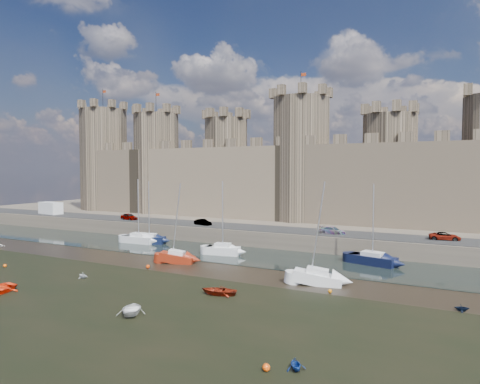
{
  "coord_description": "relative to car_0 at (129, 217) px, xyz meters",
  "views": [
    {
      "loc": [
        28.9,
        -29.15,
        12.08
      ],
      "look_at": [
        2.55,
        22.0,
        9.06
      ],
      "focal_mm": 32.0,
      "sensor_mm": 36.0,
      "label": 1
    }
  ],
  "objects": [
    {
      "name": "ground",
      "position": [
        26.84,
        -33.01,
        -3.15
      ],
      "size": [
        160.0,
        160.0,
        0.0
      ],
      "primitive_type": "plane",
      "color": "black",
      "rests_on": "ground"
    },
    {
      "name": "seaweed_patch",
      "position": [
        26.84,
        -39.01,
        -3.15
      ],
      "size": [
        70.0,
        34.0,
        0.01
      ],
      "primitive_type": "cube",
      "color": "black",
      "rests_on": "ground"
    },
    {
      "name": "water_channel",
      "position": [
        26.84,
        -9.01,
        -3.11
      ],
      "size": [
        160.0,
        12.0,
        0.08
      ],
      "primitive_type": "cube",
      "color": "black",
      "rests_on": "ground"
    },
    {
      "name": "quay",
      "position": [
        26.84,
        26.99,
        -1.9
      ],
      "size": [
        160.0,
        60.0,
        2.5
      ],
      "primitive_type": "cube",
      "color": "#4C443A",
      "rests_on": "ground"
    },
    {
      "name": "road",
      "position": [
        26.84,
        0.99,
        -0.6
      ],
      "size": [
        160.0,
        7.0,
        0.1
      ],
      "primitive_type": "cube",
      "color": "black",
      "rests_on": "quay"
    },
    {
      "name": "castle",
      "position": [
        26.21,
        14.99,
        8.52
      ],
      "size": [
        108.5,
        11.0,
        29.0
      ],
      "color": "#42382B",
      "rests_on": "quay"
    },
    {
      "name": "car_0",
      "position": [
        0.0,
        0.0,
        0.0
      ],
      "size": [
        4.1,
        2.39,
        1.31
      ],
      "primitive_type": "imported",
      "rotation": [
        0.0,
        0.0,
        1.34
      ],
      "color": "gray",
      "rests_on": "quay"
    },
    {
      "name": "car_1",
      "position": [
        16.7,
        -0.32,
        -0.1
      ],
      "size": [
        3.52,
        1.93,
        1.1
      ],
      "primitive_type": "imported",
      "rotation": [
        0.0,
        0.0,
        1.33
      ],
      "color": "gray",
      "rests_on": "quay"
    },
    {
      "name": "car_2",
      "position": [
        39.16,
        0.09,
        -0.09
      ],
      "size": [
        4.07,
        2.17,
        1.12
      ],
      "primitive_type": "imported",
      "rotation": [
        0.0,
        0.0,
        1.41
      ],
      "color": "gray",
      "rests_on": "quay"
    },
    {
      "name": "car_3",
      "position": [
        54.13,
        1.54,
        -0.1
      ],
      "size": [
        4.22,
        2.37,
        1.11
      ],
      "primitive_type": "imported",
      "rotation": [
        0.0,
        0.0,
        1.71
      ],
      "color": "gray",
      "rests_on": "quay"
    },
    {
      "name": "van",
      "position": [
        -22.33,
        0.49,
        0.64
      ],
      "size": [
        6.24,
        3.32,
        2.59
      ],
      "primitive_type": "cube",
      "rotation": [
        0.0,
        0.0,
        -0.17
      ],
      "color": "silver",
      "rests_on": "quay"
    },
    {
      "name": "sailboat_0",
      "position": [
        9.2,
        -8.05,
        -2.35
      ],
      "size": [
        5.67,
        2.43,
        10.43
      ],
      "rotation": [
        0.0,
        0.0,
        0.05
      ],
      "color": "silver",
      "rests_on": "ground"
    },
    {
      "name": "sailboat_1",
      "position": [
        10.96,
        -7.52,
        -2.35
      ],
      "size": [
        5.4,
        3.2,
        10.14
      ],
      "rotation": [
        0.0,
        0.0,
        0.26
      ],
      "color": "black",
      "rests_on": "ground"
    },
    {
      "name": "sailboat_2",
      "position": [
        26.19,
        -10.13,
        -2.33
      ],
      "size": [
        5.06,
        2.63,
        10.4
      ],
      "rotation": [
        0.0,
        0.0,
        0.16
      ],
      "color": "silver",
      "rests_on": "ground"
    },
    {
      "name": "sailboat_3",
      "position": [
        46.15,
        -6.87,
        -2.37
      ],
      "size": [
        6.2,
        3.63,
        10.21
      ],
      "rotation": [
        0.0,
        0.0,
        -0.25
      ],
      "color": "black",
      "rests_on": "ground"
    },
    {
      "name": "sailboat_4",
      "position": [
        23.42,
        -17.26,
        -2.4
      ],
      "size": [
        4.76,
        2.96,
        10.4
      ],
      "rotation": [
        0.0,
        0.0,
        0.3
      ],
      "color": "maroon",
      "rests_on": "ground"
    },
    {
      "name": "sailboat_5",
      "position": [
        42.68,
        -18.99,
        -2.38
      ],
      "size": [
        5.35,
        3.0,
        10.9
      ],
      "rotation": [
        0.0,
        0.0,
        0.22
      ],
      "color": "silver",
      "rests_on": "ground"
    },
    {
      "name": "dinghy_2",
      "position": [
        31.47,
        -34.88,
        -2.82
      ],
      "size": [
        3.8,
        4.03,
        0.68
      ],
      "primitive_type": "imported",
      "rotation": [
        1.57,
        0.0,
        3.75
      ],
      "color": "silver",
      "rests_on": "ground"
    },
    {
      "name": "dinghy_3",
      "position": [
        18.76,
        -28.49,
        -2.81
      ],
      "size": [
        1.4,
        1.24,
        0.68
      ],
      "primitive_type": "imported",
      "rotation": [
        1.57,
        0.0,
        1.47
      ],
      "color": "silver",
      "rests_on": "ground"
    },
    {
      "name": "dinghy_4",
      "position": [
        35.31,
        -26.92,
        -2.8
      ],
      "size": [
        4.04,
        3.44,
        0.71
      ],
      "primitive_type": "imported",
      "rotation": [
        1.57,
        0.0,
        5.05
      ],
      "color": "maroon",
      "rests_on": "ground"
    },
    {
      "name": "dinghy_5",
      "position": [
        47.23,
        -38.34,
        -2.79
      ],
      "size": [
        1.78,
        1.82,
        0.73
      ],
      "primitive_type": "imported",
      "rotation": [
        1.57,
        0.0,
        0.63
      ],
      "color": "navy",
      "rests_on": "ground"
    },
    {
      "name": "dinghy_7",
      "position": [
        56.14,
        -21.67,
        -2.85
      ],
      "size": [
        1.25,
        1.11,
        0.62
      ],
      "primitive_type": "imported",
      "rotation": [
        1.57,
        0.0,
        1.48
      ],
      "color": "black",
      "rests_on": "ground"
    },
    {
      "name": "buoy_0",
      "position": [
        5.97,
        -29.04,
        -2.94
      ],
      "size": [
        0.43,
        0.43,
        0.43
      ],
      "primitive_type": "sphere",
      "color": "#E5540A",
      "rests_on": "ground"
    },
    {
      "name": "buoy_1",
      "position": [
        22.1,
        -21.43,
        -2.91
      ],
      "size": [
        0.48,
        0.48,
        0.48
      ],
      "primitive_type": "sphere",
      "color": "#E13F0A",
      "rests_on": "ground"
    },
    {
      "name": "buoy_2",
      "position": [
        45.7,
        -39.24,
        -2.91
      ],
      "size": [
        0.48,
        0.48,
        0.48
      ],
      "primitive_type": "sphere",
      "color": "#EB490A",
      "rests_on": "ground"
    },
    {
      "name": "buoy_3",
      "position": [
        44.71,
        -21.49,
        -2.96
      ],
      "size": [
        0.39,
        0.39,
        0.39
      ],
      "primitive_type": "sphere",
      "color": "orange",
      "rests_on": "ground"
    }
  ]
}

